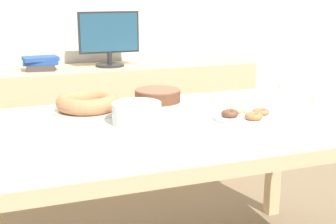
{
  "coord_description": "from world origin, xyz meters",
  "views": [
    {
      "loc": [
        -0.72,
        -1.84,
        1.32
      ],
      "look_at": [
        -0.07,
        -0.08,
        0.84
      ],
      "focal_mm": 50.0,
      "sensor_mm": 36.0,
      "label": 1
    }
  ],
  "objects_px": {
    "tealight_near_front": "(279,89)",
    "tealight_centre": "(211,101)",
    "cake_chocolate_round": "(158,97)",
    "tealight_left_edge": "(234,92)",
    "book_stack": "(41,63)",
    "cake_golden_bundt": "(88,104)",
    "computer_monitor": "(109,39)",
    "tealight_right_edge": "(313,101)",
    "pastry_platter": "(247,116)",
    "plate_stack": "(137,113)"
  },
  "relations": [
    {
      "from": "book_stack",
      "to": "pastry_platter",
      "type": "relative_size",
      "value": 0.79
    },
    {
      "from": "plate_stack",
      "to": "tealight_left_edge",
      "type": "bearing_deg",
      "value": 29.81
    },
    {
      "from": "pastry_platter",
      "to": "cake_chocolate_round",
      "type": "bearing_deg",
      "value": 124.69
    },
    {
      "from": "tealight_near_front",
      "to": "tealight_left_edge",
      "type": "bearing_deg",
      "value": 176.97
    },
    {
      "from": "tealight_near_front",
      "to": "tealight_left_edge",
      "type": "relative_size",
      "value": 1.0
    },
    {
      "from": "tealight_near_front",
      "to": "tealight_centre",
      "type": "height_order",
      "value": "same"
    },
    {
      "from": "computer_monitor",
      "to": "tealight_near_front",
      "type": "xyz_separation_m",
      "value": [
        0.75,
        -0.98,
        -0.21
      ]
    },
    {
      "from": "cake_chocolate_round",
      "to": "tealight_centre",
      "type": "bearing_deg",
      "value": -17.73
    },
    {
      "from": "tealight_right_edge",
      "to": "tealight_near_front",
      "type": "bearing_deg",
      "value": 87.14
    },
    {
      "from": "cake_golden_bundt",
      "to": "computer_monitor",
      "type": "bearing_deg",
      "value": 71.6
    },
    {
      "from": "plate_stack",
      "to": "tealight_near_front",
      "type": "bearing_deg",
      "value": 21.27
    },
    {
      "from": "computer_monitor",
      "to": "tealight_right_edge",
      "type": "distance_m",
      "value": 1.51
    },
    {
      "from": "cake_chocolate_round",
      "to": "tealight_centre",
      "type": "distance_m",
      "value": 0.27
    },
    {
      "from": "tealight_centre",
      "to": "cake_golden_bundt",
      "type": "bearing_deg",
      "value": 176.82
    },
    {
      "from": "cake_chocolate_round",
      "to": "tealight_centre",
      "type": "xyz_separation_m",
      "value": [
        0.26,
        -0.08,
        -0.02
      ]
    },
    {
      "from": "pastry_platter",
      "to": "tealight_near_front",
      "type": "xyz_separation_m",
      "value": [
        0.47,
        0.47,
        -0.0
      ]
    },
    {
      "from": "cake_golden_bundt",
      "to": "plate_stack",
      "type": "relative_size",
      "value": 1.49
    },
    {
      "from": "book_stack",
      "to": "tealight_right_edge",
      "type": "height_order",
      "value": "book_stack"
    },
    {
      "from": "tealight_near_front",
      "to": "computer_monitor",
      "type": "bearing_deg",
      "value": 127.25
    },
    {
      "from": "book_stack",
      "to": "tealight_centre",
      "type": "height_order",
      "value": "book_stack"
    },
    {
      "from": "computer_monitor",
      "to": "tealight_right_edge",
      "type": "xyz_separation_m",
      "value": [
        0.73,
        -1.31,
        -0.21
      ]
    },
    {
      "from": "cake_chocolate_round",
      "to": "plate_stack",
      "type": "xyz_separation_m",
      "value": [
        -0.2,
        -0.3,
        0.01
      ]
    },
    {
      "from": "book_stack",
      "to": "pastry_platter",
      "type": "bearing_deg",
      "value": -62.92
    },
    {
      "from": "computer_monitor",
      "to": "plate_stack",
      "type": "bearing_deg",
      "value": -98.6
    },
    {
      "from": "computer_monitor",
      "to": "cake_golden_bundt",
      "type": "bearing_deg",
      "value": -108.4
    },
    {
      "from": "pastry_platter",
      "to": "tealight_centre",
      "type": "distance_m",
      "value": 0.32
    },
    {
      "from": "cake_chocolate_round",
      "to": "plate_stack",
      "type": "distance_m",
      "value": 0.36
    },
    {
      "from": "book_stack",
      "to": "tealight_right_edge",
      "type": "xyz_separation_m",
      "value": [
        1.2,
        -1.31,
        -0.07
      ]
    },
    {
      "from": "tealight_near_front",
      "to": "tealight_right_edge",
      "type": "distance_m",
      "value": 0.33
    },
    {
      "from": "cake_chocolate_round",
      "to": "cake_golden_bundt",
      "type": "xyz_separation_m",
      "value": [
        -0.36,
        -0.05,
        0.01
      ]
    },
    {
      "from": "computer_monitor",
      "to": "tealight_centre",
      "type": "relative_size",
      "value": 10.6
    },
    {
      "from": "cake_chocolate_round",
      "to": "tealight_near_front",
      "type": "xyz_separation_m",
      "value": [
        0.75,
        0.07,
        -0.02
      ]
    },
    {
      "from": "book_stack",
      "to": "tealight_centre",
      "type": "relative_size",
      "value": 6.0
    },
    {
      "from": "cake_chocolate_round",
      "to": "tealight_left_edge",
      "type": "xyz_separation_m",
      "value": [
        0.47,
        0.08,
        -0.02
      ]
    },
    {
      "from": "pastry_platter",
      "to": "tealight_right_edge",
      "type": "distance_m",
      "value": 0.48
    },
    {
      "from": "cake_golden_bundt",
      "to": "tealight_right_edge",
      "type": "height_order",
      "value": "cake_golden_bundt"
    },
    {
      "from": "tealight_near_front",
      "to": "tealight_right_edge",
      "type": "xyz_separation_m",
      "value": [
        -0.02,
        -0.33,
        0.0
      ]
    },
    {
      "from": "cake_chocolate_round",
      "to": "tealight_right_edge",
      "type": "xyz_separation_m",
      "value": [
        0.73,
        -0.26,
        -0.02
      ]
    },
    {
      "from": "tealight_near_front",
      "to": "tealight_centre",
      "type": "bearing_deg",
      "value": -163.24
    },
    {
      "from": "cake_chocolate_round",
      "to": "cake_golden_bundt",
      "type": "bearing_deg",
      "value": -172.41
    },
    {
      "from": "tealight_centre",
      "to": "tealight_left_edge",
      "type": "xyz_separation_m",
      "value": [
        0.22,
        0.16,
        0.0
      ]
    },
    {
      "from": "computer_monitor",
      "to": "cake_golden_bundt",
      "type": "xyz_separation_m",
      "value": [
        -0.36,
        -1.1,
        -0.18
      ]
    },
    {
      "from": "computer_monitor",
      "to": "pastry_platter",
      "type": "relative_size",
      "value": 1.4
    },
    {
      "from": "cake_golden_bundt",
      "to": "pastry_platter",
      "type": "relative_size",
      "value": 1.03
    },
    {
      "from": "pastry_platter",
      "to": "tealight_centre",
      "type": "xyz_separation_m",
      "value": [
        -0.02,
        0.32,
        -0.0
      ]
    },
    {
      "from": "cake_chocolate_round",
      "to": "plate_stack",
      "type": "bearing_deg",
      "value": -123.26
    },
    {
      "from": "computer_monitor",
      "to": "tealight_left_edge",
      "type": "distance_m",
      "value": 1.09
    },
    {
      "from": "tealight_centre",
      "to": "tealight_right_edge",
      "type": "bearing_deg",
      "value": -20.75
    },
    {
      "from": "computer_monitor",
      "to": "tealight_right_edge",
      "type": "height_order",
      "value": "computer_monitor"
    },
    {
      "from": "cake_golden_bundt",
      "to": "pastry_platter",
      "type": "bearing_deg",
      "value": -29.06
    }
  ]
}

